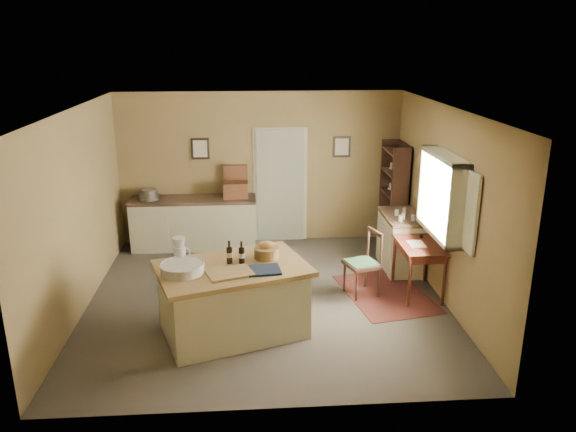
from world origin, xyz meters
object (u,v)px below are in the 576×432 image
at_px(work_island, 232,298).
at_px(right_cabinet, 401,241).
at_px(writing_desk, 419,250).
at_px(sideboard, 194,221).
at_px(shelving_unit, 396,196).
at_px(desk_chair, 362,264).

relative_size(work_island, right_cabinet, 1.98).
bearing_deg(writing_desk, sideboard, 147.46).
xyz_separation_m(sideboard, writing_desk, (3.39, -2.16, 0.19)).
height_order(sideboard, writing_desk, sideboard).
bearing_deg(shelving_unit, writing_desk, -94.39).
bearing_deg(writing_desk, desk_chair, 178.65).
xyz_separation_m(right_cabinet, shelving_unit, (0.15, 1.00, 0.47)).
height_order(work_island, writing_desk, work_island).
height_order(desk_chair, right_cabinet, right_cabinet).
distance_m(sideboard, desk_chair, 3.34).
bearing_deg(desk_chair, right_cabinet, 29.74).
relative_size(sideboard, shelving_unit, 1.17).
bearing_deg(right_cabinet, desk_chair, -131.62).
bearing_deg(desk_chair, work_island, -170.28).
bearing_deg(sideboard, right_cabinet, -19.76).
xyz_separation_m(writing_desk, shelving_unit, (0.15, 1.94, 0.26)).
bearing_deg(writing_desk, right_cabinet, 90.01).
distance_m(sideboard, shelving_unit, 3.57).
height_order(work_island, right_cabinet, work_island).
xyz_separation_m(work_island, writing_desk, (2.65, 0.97, 0.19)).
xyz_separation_m(work_island, shelving_unit, (2.80, 2.91, 0.45)).
xyz_separation_m(writing_desk, desk_chair, (-0.82, 0.02, -0.20)).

